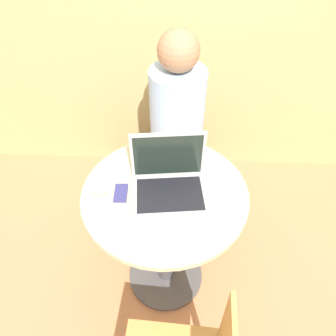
{
  "coord_description": "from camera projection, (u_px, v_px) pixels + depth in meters",
  "views": [
    {
      "loc": [
        0.06,
        -0.96,
        1.88
      ],
      "look_at": [
        0.01,
        0.05,
        0.87
      ],
      "focal_mm": 35.0,
      "sensor_mm": 36.0,
      "label": 1
    }
  ],
  "objects": [
    {
      "name": "computer_mouse",
      "position": [
        99.0,
        190.0,
        1.44
      ],
      "size": [
        0.07,
        0.04,
        0.04
      ],
      "color": "#B2B2B7",
      "rests_on": "round_table"
    },
    {
      "name": "laptop",
      "position": [
        169.0,
        182.0,
        1.43
      ],
      "size": [
        0.35,
        0.28,
        0.26
      ],
      "color": "#B7B7BC",
      "rests_on": "round_table"
    },
    {
      "name": "round_table",
      "position": [
        165.0,
        222.0,
        1.62
      ],
      "size": [
        0.75,
        0.75,
        0.77
      ],
      "color": "#4C4C51",
      "rests_on": "ground_plane"
    },
    {
      "name": "ground_plane",
      "position": [
        166.0,
        275.0,
        2.01
      ],
      "size": [
        12.0,
        12.0,
        0.0
      ],
      "primitive_type": "plane",
      "color": "tan"
    },
    {
      "name": "person_seated",
      "position": [
        176.0,
        143.0,
        2.05
      ],
      "size": [
        0.33,
        0.49,
        1.28
      ],
      "color": "#4C4742",
      "rests_on": "ground_plane"
    },
    {
      "name": "cell_phone",
      "position": [
        121.0,
        193.0,
        1.45
      ],
      "size": [
        0.06,
        0.1,
        0.02
      ],
      "color": "navy",
      "rests_on": "round_table"
    }
  ]
}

